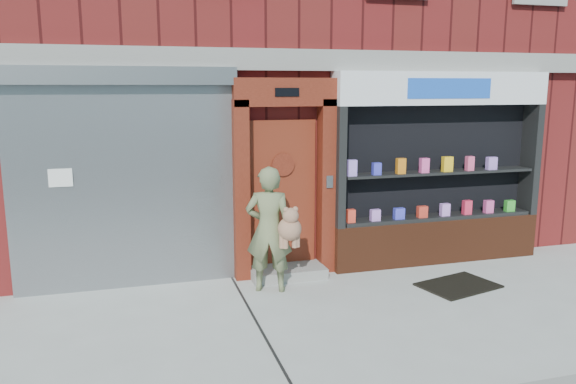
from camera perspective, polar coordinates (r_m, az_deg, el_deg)
name	(u,v)px	position (r m, az deg, el deg)	size (l,w,h in m)	color
ground	(384,316)	(7.18, 9.68, -12.28)	(80.00, 80.00, 0.00)	#9E9E99
building	(266,27)	(12.34, -2.27, 16.37)	(12.00, 8.16, 8.00)	#5F1515
shutter_bay	(123,166)	(7.93, -16.39, 2.56)	(3.10, 0.30, 3.04)	gray
red_door_bay	(284,178)	(8.20, -0.37, 1.40)	(1.52, 0.58, 2.90)	#4F170D
pharmacy_bay	(438,177)	(9.15, 14.95, 1.48)	(3.50, 0.41, 3.00)	#552514
woman	(271,229)	(7.64, -1.75, -3.79)	(0.77, 0.63, 1.73)	#666E48
doormat	(458,285)	(8.38, 16.91, -9.07)	(1.05, 0.73, 0.03)	black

